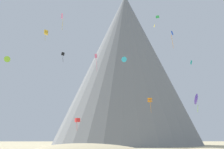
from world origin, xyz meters
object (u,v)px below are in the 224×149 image
object	(u,v)px
kite_orange_mid	(150,100)
kite_yellow_high	(154,26)
kite_indigo_low	(197,99)
kite_gold_high	(46,32)
kite_cyan_mid	(124,59)
kite_red_low	(77,120)
kite_lime_mid	(7,59)
kite_blue_high	(172,36)
kite_green_high	(158,17)
kite_pink_high	(62,18)
kite_black_high	(63,55)
rock_massif	(129,76)
kite_rainbow_high	(96,59)
kite_teal_mid	(191,62)

from	to	relation	value
kite_orange_mid	kite_yellow_high	xyz separation A→B (m)	(-0.42, -12.52, 19.56)
kite_indigo_low	kite_gold_high	bearing A→B (deg)	83.80
kite_orange_mid	kite_cyan_mid	world-z (taller)	kite_cyan_mid
kite_cyan_mid	kite_red_low	world-z (taller)	kite_cyan_mid
kite_lime_mid	kite_blue_high	size ratio (longest dim) A/B	0.32
kite_lime_mid	kite_yellow_high	xyz separation A→B (m)	(40.76, -1.48, 9.96)
kite_yellow_high	kite_green_high	xyz separation A→B (m)	(2.97, 8.78, 6.72)
kite_pink_high	kite_red_low	bearing A→B (deg)	42.08
kite_gold_high	kite_black_high	bearing A→B (deg)	46.74
kite_orange_mid	kite_pink_high	xyz separation A→B (m)	(-27.20, -7.16, 23.74)
kite_lime_mid	kite_orange_mid	bearing A→B (deg)	166.31
rock_massif	kite_green_high	bearing A→B (deg)	-81.27
kite_gold_high	kite_yellow_high	bearing A→B (deg)	52.34
kite_cyan_mid	kite_pink_high	distance (m)	23.26
kite_lime_mid	kite_cyan_mid	world-z (taller)	kite_cyan_mid
rock_massif	kite_green_high	world-z (taller)	rock_massif
kite_rainbow_high	kite_green_high	world-z (taller)	kite_green_high
kite_gold_high	kite_red_low	distance (m)	42.32
kite_gold_high	kite_red_low	xyz separation A→B (m)	(13.71, -23.45, -32.45)
rock_massif	kite_indigo_low	size ratio (longest dim) A/B	20.60
rock_massif	kite_indigo_low	distance (m)	60.12
kite_teal_mid	kite_yellow_high	bearing A→B (deg)	-171.41
kite_blue_high	kite_pink_high	world-z (taller)	kite_pink_high
kite_yellow_high	kite_green_high	bearing A→B (deg)	-155.44
kite_blue_high	kite_indigo_low	world-z (taller)	kite_blue_high
kite_blue_high	kite_green_high	xyz separation A→B (m)	(-2.99, 5.26, 8.42)
kite_black_high	kite_pink_high	size ratio (longest dim) A/B	0.66
rock_massif	kite_lime_mid	distance (m)	57.83
kite_black_high	kite_yellow_high	size ratio (longest dim) A/B	4.69
kite_yellow_high	kite_cyan_mid	bearing A→B (deg)	-54.85
kite_teal_mid	kite_black_high	bearing A→B (deg)	159.05
kite_cyan_mid	kite_lime_mid	bearing A→B (deg)	19.96
kite_blue_high	kite_green_high	world-z (taller)	kite_green_high
kite_orange_mid	kite_green_high	size ratio (longest dim) A/B	3.72
kite_orange_mid	kite_gold_high	xyz separation A→B (m)	(-35.02, 9.53, 25.42)
kite_blue_high	kite_gold_high	world-z (taller)	kite_gold_high
kite_cyan_mid	kite_pink_high	world-z (taller)	kite_pink_high
kite_cyan_mid	kite_green_high	bearing A→B (deg)	-126.34
kite_lime_mid	kite_cyan_mid	size ratio (longest dim) A/B	1.08
kite_lime_mid	kite_blue_high	xyz separation A→B (m)	(46.72, 2.03, 8.26)
rock_massif	kite_blue_high	xyz separation A→B (m)	(8.49, -41.09, 3.42)
kite_red_low	kite_pink_high	xyz separation A→B (m)	(-5.89, 6.76, 30.78)
rock_massif	kite_gold_high	bearing A→B (deg)	-144.89
kite_orange_mid	kite_gold_high	size ratio (longest dim) A/B	1.13
kite_orange_mid	kite_gold_high	world-z (taller)	kite_gold_high
kite_teal_mid	kite_lime_mid	world-z (taller)	kite_lime_mid
rock_massif	kite_black_high	bearing A→B (deg)	-131.78
kite_rainbow_high	kite_indigo_low	distance (m)	35.71
kite_rainbow_high	kite_yellow_high	size ratio (longest dim) A/B	7.48
kite_black_high	kite_indigo_low	size ratio (longest dim) A/B	0.84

